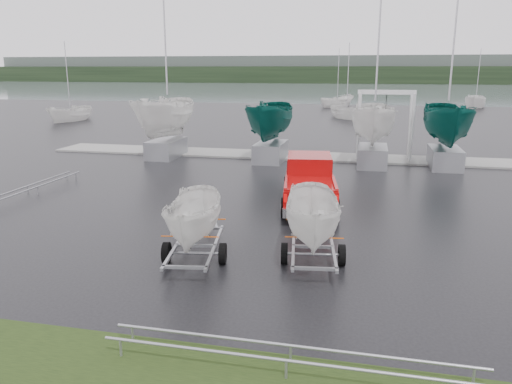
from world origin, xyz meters
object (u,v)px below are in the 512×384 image
(pickup_truck, at_px, (309,180))
(boat_hoist, at_px, (385,115))
(trailer_hitched, at_px, (315,176))
(trailer_parked, at_px, (194,181))

(pickup_truck, bearing_deg, boat_hoist, 66.03)
(pickup_truck, relative_size, trailer_hitched, 1.29)
(pickup_truck, height_order, trailer_hitched, trailer_hitched)
(boat_hoist, bearing_deg, trailer_parked, -107.31)
(trailer_parked, bearing_deg, trailer_hitched, 1.60)
(pickup_truck, bearing_deg, trailer_hitched, -90.00)
(pickup_truck, xyz_separation_m, trailer_hitched, (0.87, -6.27, 1.50))
(pickup_truck, xyz_separation_m, trailer_parked, (-2.41, -6.92, 1.36))
(trailer_hitched, xyz_separation_m, boat_hoist, (2.27, 17.14, 0.18))
(pickup_truck, height_order, trailer_parked, trailer_parked)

